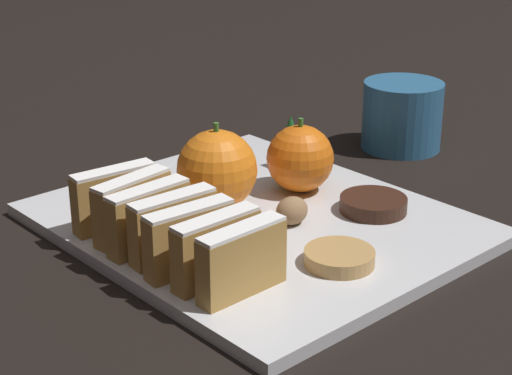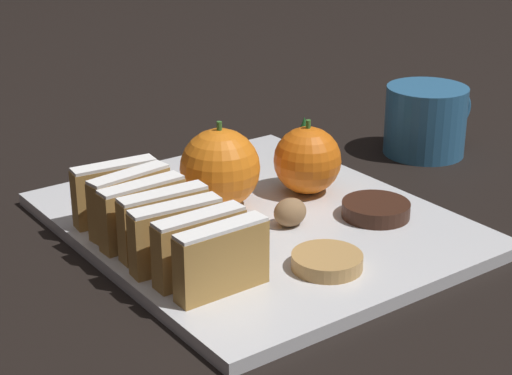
{
  "view_description": "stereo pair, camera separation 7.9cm",
  "coord_description": "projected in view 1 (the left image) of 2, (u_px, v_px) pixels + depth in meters",
  "views": [
    {
      "loc": [
        -0.49,
        -0.54,
        0.34
      ],
      "look_at": [
        0.0,
        0.0,
        0.04
      ],
      "focal_mm": 60.0,
      "sensor_mm": 36.0,
      "label": 1
    },
    {
      "loc": [
        -0.43,
        -0.59,
        0.34
      ],
      "look_at": [
        0.0,
        0.0,
        0.04
      ],
      "focal_mm": 60.0,
      "sensor_mm": 36.0,
      "label": 2
    }
  ],
  "objects": [
    {
      "name": "stollen_slice_back",
      "position": [
        115.0,
        198.0,
        0.77
      ],
      "size": [
        0.08,
        0.03,
        0.06
      ],
      "color": "#B28442",
      "rests_on": "serving_platter"
    },
    {
      "name": "ground_plane",
      "position": [
        256.0,
        229.0,
        0.81
      ],
      "size": [
        6.0,
        6.0,
        0.0
      ],
      "primitive_type": "plane",
      "color": "black"
    },
    {
      "name": "stollen_slice_sixth",
      "position": [
        133.0,
        207.0,
        0.75
      ],
      "size": [
        0.08,
        0.03,
        0.06
      ],
      "color": "#B28442",
      "rests_on": "serving_platter"
    },
    {
      "name": "orange_far",
      "position": [
        217.0,
        170.0,
        0.81
      ],
      "size": [
        0.08,
        0.08,
        0.09
      ],
      "color": "orange",
      "rests_on": "serving_platter"
    },
    {
      "name": "walnut",
      "position": [
        292.0,
        211.0,
        0.78
      ],
      "size": [
        0.03,
        0.03,
        0.03
      ],
      "color": "#8E6B47",
      "rests_on": "serving_platter"
    },
    {
      "name": "orange_near",
      "position": [
        300.0,
        158.0,
        0.85
      ],
      "size": [
        0.07,
        0.07,
        0.08
      ],
      "color": "orange",
      "rests_on": "serving_platter"
    },
    {
      "name": "stollen_slice_fifth",
      "position": [
        149.0,
        218.0,
        0.73
      ],
      "size": [
        0.08,
        0.02,
        0.06
      ],
      "color": "#B28442",
      "rests_on": "serving_platter"
    },
    {
      "name": "coffee_mug",
      "position": [
        403.0,
        115.0,
        1.01
      ],
      "size": [
        0.12,
        0.09,
        0.08
      ],
      "color": "#2D6693",
      "rests_on": "ground_plane"
    },
    {
      "name": "stollen_slice_front",
      "position": [
        242.0,
        260.0,
        0.66
      ],
      "size": [
        0.08,
        0.02,
        0.06
      ],
      "color": "#B28442",
      "rests_on": "serving_platter"
    },
    {
      "name": "stollen_slice_second",
      "position": [
        216.0,
        249.0,
        0.68
      ],
      "size": [
        0.08,
        0.02,
        0.06
      ],
      "color": "#B28442",
      "rests_on": "serving_platter"
    },
    {
      "name": "stollen_slice_third",
      "position": [
        190.0,
        239.0,
        0.69
      ],
      "size": [
        0.08,
        0.02,
        0.06
      ],
      "color": "#B28442",
      "rests_on": "serving_platter"
    },
    {
      "name": "serving_platter",
      "position": [
        256.0,
        223.0,
        0.81
      ],
      "size": [
        0.32,
        0.37,
        0.01
      ],
      "color": "silver",
      "rests_on": "ground_plane"
    },
    {
      "name": "evergreen_sprig",
      "position": [
        290.0,
        142.0,
        0.92
      ],
      "size": [
        0.04,
        0.04,
        0.06
      ],
      "color": "#195623",
      "rests_on": "serving_platter"
    },
    {
      "name": "chocolate_cookie",
      "position": [
        373.0,
        204.0,
        0.81
      ],
      "size": [
        0.06,
        0.06,
        0.01
      ],
      "color": "#381E14",
      "rests_on": "serving_platter"
    },
    {
      "name": "stollen_slice_fourth",
      "position": [
        173.0,
        227.0,
        0.72
      ],
      "size": [
        0.08,
        0.02,
        0.06
      ],
      "color": "#B28442",
      "rests_on": "serving_platter"
    },
    {
      "name": "gingerbread_cookie",
      "position": [
        339.0,
        257.0,
        0.71
      ],
      "size": [
        0.06,
        0.06,
        0.01
      ],
      "color": "tan",
      "rests_on": "serving_platter"
    }
  ]
}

